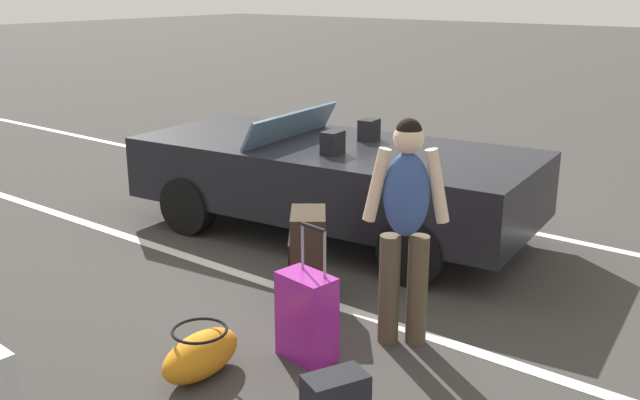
# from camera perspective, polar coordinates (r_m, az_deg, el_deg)

# --- Properties ---
(ground_plane) EXTENTS (80.00, 80.00, 0.00)m
(ground_plane) POSITION_cam_1_polar(r_m,az_deg,el_deg) (7.60, 1.06, -2.53)
(ground_plane) COLOR #383533
(lot_line_near) EXTENTS (18.00, 0.12, 0.01)m
(lot_line_near) POSITION_cam_1_polar(r_m,az_deg,el_deg) (8.59, 6.13, -0.32)
(lot_line_near) COLOR silver
(lot_line_near) RESTS_ON ground_plane
(lot_line_mid) EXTENTS (18.00, 0.12, 0.01)m
(lot_line_mid) POSITION_cam_1_polar(r_m,az_deg,el_deg) (6.58, -6.53, -5.78)
(lot_line_mid) COLOR silver
(lot_line_mid) RESTS_ON ground_plane
(convertible_car) EXTENTS (4.30, 2.20, 1.24)m
(convertible_car) POSITION_cam_1_polar(r_m,az_deg,el_deg) (7.53, -0.28, 1.98)
(convertible_car) COLOR black
(convertible_car) RESTS_ON ground_plane
(suitcase_large_black) EXTENTS (0.52, 0.55, 0.74)m
(suitcase_large_black) POSITION_cam_1_polar(r_m,az_deg,el_deg) (5.94, -0.98, -4.40)
(suitcase_large_black) COLOR #2D2319
(suitcase_large_black) RESTS_ON ground_plane
(suitcase_medium_bright) EXTENTS (0.43, 0.30, 0.96)m
(suitcase_medium_bright) POSITION_cam_1_polar(r_m,az_deg,el_deg) (5.02, -1.06, -9.18)
(suitcase_medium_bright) COLOR #991E8C
(suitcase_medium_bright) RESTS_ON ground_plane
(duffel_bag) EXTENTS (0.39, 0.65, 0.34)m
(duffel_bag) POSITION_cam_1_polar(r_m,az_deg,el_deg) (4.94, -9.40, -11.93)
(duffel_bag) COLOR orange
(duffel_bag) RESTS_ON ground_plane
(traveler_person) EXTENTS (0.55, 0.41, 1.65)m
(traveler_person) POSITION_cam_1_polar(r_m,az_deg,el_deg) (5.04, 6.78, -1.65)
(traveler_person) COLOR #4C3F2D
(traveler_person) RESTS_ON ground_plane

